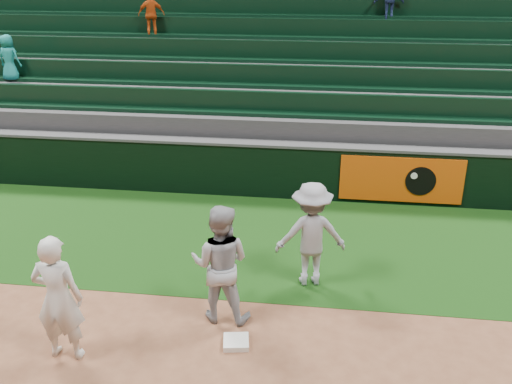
# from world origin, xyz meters

# --- Properties ---
(ground) EXTENTS (70.00, 70.00, 0.00)m
(ground) POSITION_xyz_m (0.00, 0.00, 0.00)
(ground) COLOR brown
(ground) RESTS_ON ground
(foul_grass) EXTENTS (36.00, 4.20, 0.01)m
(foul_grass) POSITION_xyz_m (0.00, 3.00, 0.00)
(foul_grass) COLOR black
(foul_grass) RESTS_ON ground
(first_base) EXTENTS (0.41, 0.41, 0.08)m
(first_base) POSITION_xyz_m (0.26, -0.16, 0.04)
(first_base) COLOR white
(first_base) RESTS_ON ground
(first_baseman) EXTENTS (0.68, 0.45, 1.83)m
(first_baseman) POSITION_xyz_m (-2.01, -0.68, 0.91)
(first_baseman) COLOR silver
(first_baseman) RESTS_ON ground
(baserunner) EXTENTS (0.93, 0.74, 1.84)m
(baserunner) POSITION_xyz_m (-0.06, 0.47, 0.92)
(baserunner) COLOR #A5A8B0
(baserunner) RESTS_ON ground
(base_coach) EXTENTS (1.26, 0.88, 1.77)m
(base_coach) POSITION_xyz_m (1.21, 1.62, 0.90)
(base_coach) COLOR #9598A2
(base_coach) RESTS_ON foul_grass
(field_wall) EXTENTS (36.00, 0.45, 1.25)m
(field_wall) POSITION_xyz_m (0.03, 5.20, 0.63)
(field_wall) COLOR black
(field_wall) RESTS_ON ground
(stadium_seating) EXTENTS (36.00, 5.95, 4.85)m
(stadium_seating) POSITION_xyz_m (-0.00, 8.97, 1.70)
(stadium_seating) COLOR #323134
(stadium_seating) RESTS_ON ground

